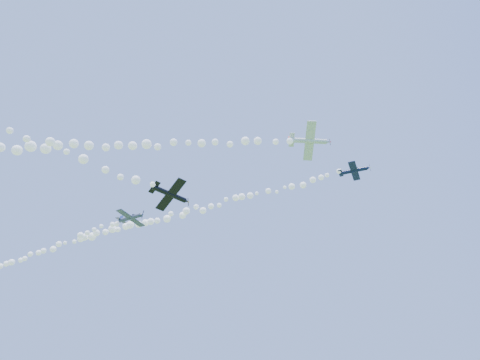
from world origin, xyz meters
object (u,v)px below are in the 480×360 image
at_px(plane_white, 309,141).
at_px(plane_navy, 354,171).
at_px(plane_grey, 131,218).
at_px(plane_black, 170,194).

distance_m(plane_white, plane_navy, 13.77).
height_order(plane_white, plane_grey, plane_white).
bearing_deg(plane_black, plane_navy, -22.33).
relative_size(plane_white, plane_grey, 1.03).
height_order(plane_navy, plane_black, plane_navy).
bearing_deg(plane_white, plane_grey, 153.47).
bearing_deg(plane_grey, plane_black, -27.41).
bearing_deg(plane_grey, plane_white, 2.18).
bearing_deg(plane_white, plane_navy, 44.32).
relative_size(plane_navy, plane_grey, 0.91).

